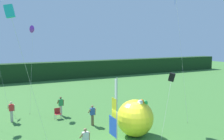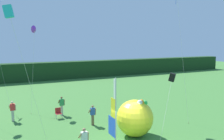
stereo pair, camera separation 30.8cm
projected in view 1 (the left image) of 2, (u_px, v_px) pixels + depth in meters
distant_treeline at (41, 71)px, 40.24m from camera, size 80.00×2.40×3.02m
banner_flag at (115, 116)px, 14.06m from camera, size 0.06×1.03×4.47m
person_near_banner at (61, 106)px, 20.92m from camera, size 0.55×0.48×1.69m
person_mid_field at (92, 115)px, 18.44m from camera, size 0.55×0.48×1.60m
person_far_left at (11, 111)px, 19.27m from camera, size 0.55×0.48×1.68m
inflatable_balloon at (135, 118)px, 16.34m from camera, size 2.55×2.55×2.65m
folding_chair at (58, 113)px, 20.13m from camera, size 0.51×0.51×0.89m
kite_cyan_box_0 at (10, 12)px, 11.56m from camera, size 2.33×2.21×8.33m
kite_purple_delta_4 at (33, 30)px, 22.69m from camera, size 1.26×2.48×8.09m
kite_black_box_5 at (172, 77)px, 17.59m from camera, size 3.32×2.83×4.23m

